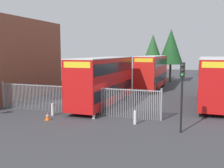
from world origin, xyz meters
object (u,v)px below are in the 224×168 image
bollard_near_right (135,117)px  traffic_cone_by_gate (47,116)px  double_decker_bus_behind_fence_left (214,79)px  traffic_light_kerbside (182,84)px  double_decker_bus_near_gate (104,79)px  bollard_near_left (53,109)px  bollard_center_front (94,112)px  double_decker_bus_behind_fence_right (152,71)px

bollard_near_right → traffic_cone_by_gate: bollard_near_right is taller
double_decker_bus_behind_fence_left → traffic_light_kerbside: size_ratio=2.51×
double_decker_bus_near_gate → traffic_light_kerbside: 9.86m
bollard_near_left → double_decker_bus_behind_fence_left: bearing=34.9°
traffic_cone_by_gate → traffic_light_kerbside: 9.77m
double_decker_bus_behind_fence_left → bollard_near_left: size_ratio=11.38×
traffic_light_kerbside → bollard_center_front: bearing=167.8°
bollard_near_left → bollard_near_right: 6.70m
traffic_light_kerbside → double_decker_bus_near_gate: bearing=139.7°
double_decker_bus_near_gate → double_decker_bus_behind_fence_right: bearing=80.0°
traffic_cone_by_gate → traffic_light_kerbside: (9.39, 0.11, 2.70)m
bollard_near_right → traffic_light_kerbside: 4.11m
traffic_cone_by_gate → double_decker_bus_behind_fence_right: bearing=77.8°
bollard_center_front → traffic_light_kerbside: bearing=-12.2°
double_decker_bus_near_gate → double_decker_bus_behind_fence_right: (2.20, 12.44, 0.00)m
double_decker_bus_behind_fence_right → bollard_center_front: double_decker_bus_behind_fence_right is taller
double_decker_bus_behind_fence_right → bollard_near_left: (-4.50, -17.56, -1.95)m
double_decker_bus_behind_fence_left → traffic_light_kerbside: (-2.11, -9.56, 0.56)m
double_decker_bus_behind_fence_left → double_decker_bus_behind_fence_right: size_ratio=1.00×
bollard_center_front → traffic_light_kerbside: 6.99m
double_decker_bus_behind_fence_left → bollard_near_right: (-5.22, -8.63, -1.95)m
double_decker_bus_near_gate → bollard_near_left: size_ratio=11.38×
bollard_near_left → traffic_cone_by_gate: (0.41, -1.36, -0.19)m
double_decker_bus_behind_fence_right → bollard_near_right: 18.12m
double_decker_bus_behind_fence_left → double_decker_bus_behind_fence_right: bearing=128.7°
bollard_center_front → double_decker_bus_behind_fence_left: bearing=44.0°
double_decker_bus_behind_fence_right → bollard_center_front: size_ratio=11.38×
traffic_light_kerbside → double_decker_bus_behind_fence_left: bearing=77.6°
double_decker_bus_near_gate → traffic_light_kerbside: (7.50, -6.37, 0.56)m
bollard_center_front → traffic_cone_by_gate: 3.37m
double_decker_bus_behind_fence_right → bollard_near_left: size_ratio=11.38×
double_decker_bus_behind_fence_right → double_decker_bus_behind_fence_left: bearing=-51.3°
bollard_near_right → traffic_cone_by_gate: 6.36m
double_decker_bus_behind_fence_left → traffic_cone_by_gate: 15.17m
double_decker_bus_near_gate → traffic_cone_by_gate: 7.08m
bollard_center_front → traffic_cone_by_gate: (-3.02, -1.48, -0.19)m
double_decker_bus_behind_fence_left → bollard_near_right: double_decker_bus_behind_fence_left is taller
double_decker_bus_behind_fence_right → traffic_cone_by_gate: double_decker_bus_behind_fence_right is taller
bollard_near_left → bollard_near_right: (6.69, -0.33, 0.00)m
double_decker_bus_near_gate → bollard_near_left: bearing=-114.2°
double_decker_bus_behind_fence_right → traffic_light_kerbside: double_decker_bus_behind_fence_right is taller
bollard_center_front → traffic_cone_by_gate: bearing=-153.8°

